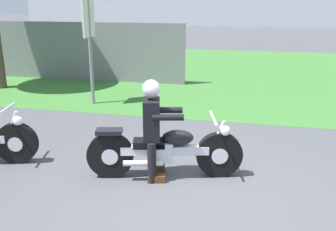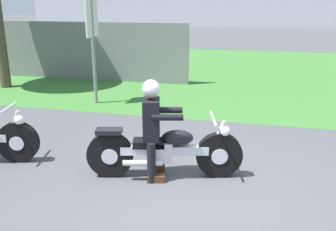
% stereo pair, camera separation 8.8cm
% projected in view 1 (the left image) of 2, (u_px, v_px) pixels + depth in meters
% --- Properties ---
extents(ground, '(120.00, 120.00, 0.00)m').
position_uv_depth(ground, '(190.00, 199.00, 4.71)').
color(ground, '#4C4C51').
extents(grass_verge, '(60.00, 12.00, 0.01)m').
position_uv_depth(grass_verge, '(233.00, 71.00, 13.33)').
color(grass_verge, '#3D7533').
rests_on(grass_verge, ground).
extents(motorcycle_lead, '(2.16, 0.80, 0.88)m').
position_uv_depth(motorcycle_lead, '(165.00, 150.00, 5.21)').
color(motorcycle_lead, black).
rests_on(motorcycle_lead, ground).
extents(rider_lead, '(0.62, 0.55, 1.41)m').
position_uv_depth(rider_lead, '(153.00, 122.00, 5.09)').
color(rider_lead, black).
rests_on(rider_lead, ground).
extents(sign_banner, '(0.08, 0.60, 2.60)m').
position_uv_depth(sign_banner, '(89.00, 32.00, 8.62)').
color(sign_banner, gray).
rests_on(sign_banner, ground).
extents(fence_segment, '(7.00, 0.06, 1.80)m').
position_uv_depth(fence_segment, '(76.00, 51.00, 11.66)').
color(fence_segment, slate).
rests_on(fence_segment, ground).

